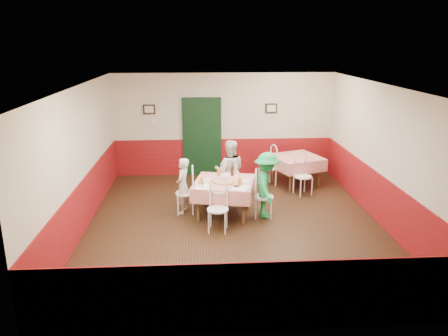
{
  "coord_description": "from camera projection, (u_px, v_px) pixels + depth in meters",
  "views": [
    {
      "loc": [
        -0.72,
        -8.29,
        3.63
      ],
      "look_at": [
        -0.18,
        0.48,
        1.05
      ],
      "focal_mm": 35.0,
      "sensor_mm": 36.0,
      "label": 1
    }
  ],
  "objects": [
    {
      "name": "shaker_c",
      "position": [
        199.0,
        183.0,
        8.97
      ],
      "size": [
        0.04,
        0.04,
        0.09
      ],
      "primitive_type": "cylinder",
      "rotation": [
        0.0,
        0.0,
        -0.21
      ],
      "color": "#B23319",
      "rests_on": "main_table"
    },
    {
      "name": "diner_far",
      "position": [
        230.0,
        171.0,
        10.1
      ],
      "size": [
        0.73,
        0.59,
        1.45
      ],
      "primitive_type": "imported",
      "rotation": [
        0.0,
        0.0,
        3.08
      ],
      "color": "gray",
      "rests_on": "ground"
    },
    {
      "name": "glass_b",
      "position": [
        240.0,
        182.0,
        8.95
      ],
      "size": [
        0.09,
        0.09,
        0.14
      ],
      "primitive_type": "cylinder",
      "rotation": [
        0.0,
        0.0,
        -0.21
      ],
      "color": "#BF7219",
      "rests_on": "main_table"
    },
    {
      "name": "menu_right",
      "position": [
        240.0,
        188.0,
        8.81
      ],
      "size": [
        0.44,
        0.49,
        0.0
      ],
      "primitive_type": "cube",
      "rotation": [
        0.0,
        0.0,
        -0.41
      ],
      "color": "white",
      "rests_on": "main_table"
    },
    {
      "name": "shaker_b",
      "position": [
        203.0,
        185.0,
        8.83
      ],
      "size": [
        0.04,
        0.04,
        0.09
      ],
      "primitive_type": "cylinder",
      "rotation": [
        0.0,
        0.0,
        -0.21
      ],
      "color": "silver",
      "rests_on": "main_table"
    },
    {
      "name": "diner_left",
      "position": [
        183.0,
        186.0,
        9.4
      ],
      "size": [
        0.41,
        0.51,
        1.22
      ],
      "primitive_type": "imported",
      "rotation": [
        0.0,
        0.0,
        -1.86
      ],
      "color": "gray",
      "rests_on": "ground"
    },
    {
      "name": "menu_left",
      "position": [
        204.0,
        187.0,
        8.89
      ],
      "size": [
        0.33,
        0.42,
        0.0
      ],
      "primitive_type": "cube",
      "rotation": [
        0.0,
        0.0,
        -0.07
      ],
      "color": "white",
      "rests_on": "main_table"
    },
    {
      "name": "wainscot_left",
      "position": [
        85.0,
        204.0,
        8.68
      ],
      "size": [
        0.03,
        7.0,
        1.0
      ],
      "primitive_type": "cube",
      "color": "maroon",
      "rests_on": "ground"
    },
    {
      "name": "chair_far",
      "position": [
        229.0,
        183.0,
        10.13
      ],
      "size": [
        0.48,
        0.48,
        0.9
      ],
      "primitive_type": null,
      "rotation": [
        0.0,
        0.0,
        2.99
      ],
      "color": "white",
      "rests_on": "ground"
    },
    {
      "name": "beer_bottle",
      "position": [
        232.0,
        170.0,
        9.58
      ],
      "size": [
        0.08,
        0.08,
        0.24
      ],
      "primitive_type": "cylinder",
      "rotation": [
        0.0,
        0.0,
        -0.21
      ],
      "color": "#381C0A",
      "rests_on": "main_table"
    },
    {
      "name": "diner_right",
      "position": [
        266.0,
        185.0,
        9.13
      ],
      "size": [
        0.57,
        0.94,
        1.41
      ],
      "primitive_type": "imported",
      "rotation": [
        0.0,
        0.0,
        1.52
      ],
      "color": "gray",
      "rests_on": "ground"
    },
    {
      "name": "plate_right",
      "position": [
        245.0,
        181.0,
        9.2
      ],
      "size": [
        0.3,
        0.3,
        0.01
      ],
      "primitive_type": "cylinder",
      "rotation": [
        0.0,
        0.0,
        -0.21
      ],
      "color": "white",
      "rests_on": "main_table"
    },
    {
      "name": "back_wall",
      "position": [
        224.0,
        125.0,
        11.96
      ],
      "size": [
        6.0,
        0.1,
        2.8
      ],
      "primitive_type": "cube",
      "color": "beige",
      "rests_on": "ground"
    },
    {
      "name": "left_wall",
      "position": [
        80.0,
        160.0,
        8.43
      ],
      "size": [
        0.1,
        7.0,
        2.8
      ],
      "primitive_type": "cube",
      "color": "beige",
      "rests_on": "ground"
    },
    {
      "name": "chair_near",
      "position": [
        218.0,
        210.0,
        8.52
      ],
      "size": [
        0.48,
        0.48,
        0.9
      ],
      "primitive_type": null,
      "rotation": [
        0.0,
        0.0,
        -0.15
      ],
      "color": "white",
      "rests_on": "ground"
    },
    {
      "name": "chair_left",
      "position": [
        185.0,
        193.0,
        9.44
      ],
      "size": [
        0.43,
        0.43,
        0.9
      ],
      "primitive_type": null,
      "rotation": [
        0.0,
        0.0,
        -1.56
      ],
      "color": "white",
      "rests_on": "ground"
    },
    {
      "name": "ceiling",
      "position": [
        235.0,
        86.0,
        8.21
      ],
      "size": [
        7.0,
        7.0,
        0.0
      ],
      "primitive_type": "plane",
      "color": "white",
      "rests_on": "back_wall"
    },
    {
      "name": "chair_second_a",
      "position": [
        268.0,
        168.0,
        11.24
      ],
      "size": [
        0.53,
        0.53,
        0.9
      ],
      "primitive_type": null,
      "rotation": [
        0.0,
        0.0,
        -1.24
      ],
      "color": "white",
      "rests_on": "ground"
    },
    {
      "name": "glass_a",
      "position": [
        202.0,
        181.0,
        9.01
      ],
      "size": [
        0.09,
        0.09,
        0.13
      ],
      "primitive_type": "cylinder",
      "rotation": [
        0.0,
        0.0,
        -0.21
      ],
      "color": "#BF7219",
      "rests_on": "main_table"
    },
    {
      "name": "plate_left",
      "position": [
        205.0,
        180.0,
        9.3
      ],
      "size": [
        0.3,
        0.3,
        0.01
      ],
      "primitive_type": "cylinder",
      "rotation": [
        0.0,
        0.0,
        -0.21
      ],
      "color": "white",
      "rests_on": "main_table"
    },
    {
      "name": "main_table",
      "position": [
        224.0,
        198.0,
        9.35
      ],
      "size": [
        1.44,
        1.44,
        0.77
      ],
      "primitive_type": "cube",
      "rotation": [
        0.0,
        0.0,
        -0.21
      ],
      "color": "red",
      "rests_on": "ground"
    },
    {
      "name": "chair_second_b",
      "position": [
        303.0,
        177.0,
        10.57
      ],
      "size": [
        0.53,
        0.53,
        0.9
      ],
      "primitive_type": null,
      "rotation": [
        0.0,
        0.0,
        0.33
      ],
      "color": "white",
      "rests_on": "ground"
    },
    {
      "name": "shaker_a",
      "position": [
        200.0,
        184.0,
        8.89
      ],
      "size": [
        0.04,
        0.04,
        0.09
      ],
      "primitive_type": "cylinder",
      "rotation": [
        0.0,
        0.0,
        -0.21
      ],
      "color": "silver",
      "rests_on": "main_table"
    },
    {
      "name": "wallet",
      "position": [
        237.0,
        186.0,
        8.89
      ],
      "size": [
        0.13,
        0.11,
        0.02
      ],
      "primitive_type": "cube",
      "rotation": [
        0.0,
        0.0,
        -0.21
      ],
      "color": "black",
      "rests_on": "main_table"
    },
    {
      "name": "wainscot_front",
      "position": [
        257.0,
        297.0,
        5.52
      ],
      "size": [
        6.0,
        0.03,
        1.0
      ],
      "primitive_type": "cube",
      "color": "maroon",
      "rests_on": "ground"
    },
    {
      "name": "floor",
      "position": [
        234.0,
        223.0,
        9.0
      ],
      "size": [
        7.0,
        7.0,
        0.0
      ],
      "primitive_type": "plane",
      "color": "black",
      "rests_on": "ground"
    },
    {
      "name": "wainscot_right",
      "position": [
        377.0,
        197.0,
        9.04
      ],
      "size": [
        0.03,
        7.0,
        1.0
      ],
      "primitive_type": "cube",
      "color": "maroon",
      "rests_on": "ground"
    },
    {
      "name": "wainscot_back",
      "position": [
        224.0,
        157.0,
        12.2
      ],
      "size": [
        6.0,
        0.03,
        1.0
      ],
      "primitive_type": "cube",
      "color": "maroon",
      "rests_on": "ground"
    },
    {
      "name": "plate_far",
      "position": [
        226.0,
        175.0,
        9.65
      ],
      "size": [
        0.3,
        0.3,
        0.01
      ],
      "primitive_type": "cylinder",
      "rotation": [
        0.0,
        0.0,
        -0.21
      ],
      "color": "white",
      "rests_on": "main_table"
    },
    {
      "name": "door",
      "position": [
        202.0,
        138.0,
        11.97
      ],
      "size": [
        0.96,
        0.06,
        2.1
      ],
      "primitive_type": "cube",
      "color": "black",
      "rests_on": "ground"
    },
    {
      "name": "chair_right",
      "position": [
        264.0,
        197.0,
        9.21
      ],
      "size": [
        0.49,
        0.49,
        0.9
      ],
      "primitive_type": null,
      "rotation": [
        0.0,
        0.0,
        1.39
      ],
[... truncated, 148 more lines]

